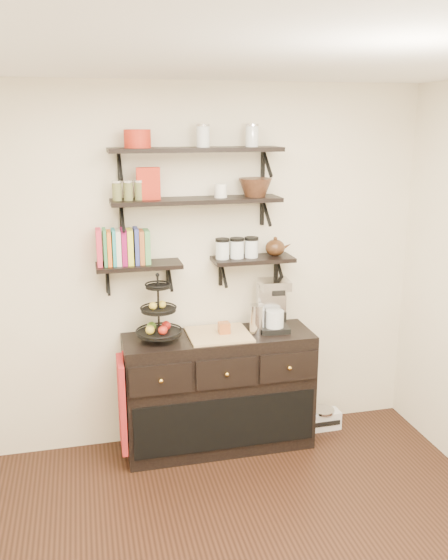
% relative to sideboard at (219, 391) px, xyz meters
% --- Properties ---
extents(ceiling, '(3.50, 3.50, 0.02)m').
position_rel_sideboard_xyz_m(ceiling, '(-0.13, -1.51, 2.25)').
color(ceiling, white).
rests_on(ceiling, back_wall).
extents(back_wall, '(3.50, 0.02, 2.70)m').
position_rel_sideboard_xyz_m(back_wall, '(-0.13, 0.24, 0.90)').
color(back_wall, white).
rests_on(back_wall, ground).
extents(shelf_top, '(1.20, 0.27, 0.23)m').
position_rel_sideboard_xyz_m(shelf_top, '(-0.13, 0.10, 1.78)').
color(shelf_top, black).
rests_on(shelf_top, back_wall).
extents(shelf_mid, '(1.20, 0.27, 0.23)m').
position_rel_sideboard_xyz_m(shelf_mid, '(-0.13, 0.10, 1.43)').
color(shelf_mid, black).
rests_on(shelf_mid, back_wall).
extents(shelf_low_left, '(0.60, 0.25, 0.23)m').
position_rel_sideboard_xyz_m(shelf_low_left, '(-0.55, 0.12, 0.98)').
color(shelf_low_left, black).
rests_on(shelf_low_left, back_wall).
extents(shelf_low_right, '(0.60, 0.25, 0.23)m').
position_rel_sideboard_xyz_m(shelf_low_right, '(0.29, 0.12, 0.98)').
color(shelf_low_right, black).
rests_on(shelf_low_right, back_wall).
extents(cookbooks, '(0.36, 0.15, 0.26)m').
position_rel_sideboard_xyz_m(cookbooks, '(-0.64, 0.12, 1.11)').
color(cookbooks, '#CA2C45').
rests_on(cookbooks, shelf_low_left).
extents(glass_canisters, '(0.32, 0.10, 0.13)m').
position_rel_sideboard_xyz_m(glass_canisters, '(0.17, 0.12, 1.06)').
color(glass_canisters, silver).
rests_on(glass_canisters, shelf_low_right).
extents(sideboard, '(1.40, 0.50, 0.92)m').
position_rel_sideboard_xyz_m(sideboard, '(0.00, 0.00, 0.00)').
color(sideboard, black).
rests_on(sideboard, floor).
extents(fruit_stand, '(0.32, 0.32, 0.48)m').
position_rel_sideboard_xyz_m(fruit_stand, '(-0.44, 0.00, 0.61)').
color(fruit_stand, black).
rests_on(fruit_stand, sideboard).
extents(candle, '(0.08, 0.08, 0.08)m').
position_rel_sideboard_xyz_m(candle, '(0.04, 0.00, 0.50)').
color(candle, '#A45325').
rests_on(candle, sideboard).
extents(coffee_maker, '(0.23, 0.22, 0.40)m').
position_rel_sideboard_xyz_m(coffee_maker, '(0.42, 0.03, 0.64)').
color(coffee_maker, black).
rests_on(coffee_maker, sideboard).
extents(thermal_carafe, '(0.11, 0.11, 0.22)m').
position_rel_sideboard_xyz_m(thermal_carafe, '(0.29, -0.02, 0.56)').
color(thermal_carafe, silver).
rests_on(thermal_carafe, sideboard).
extents(apron, '(0.04, 0.29, 0.67)m').
position_rel_sideboard_xyz_m(apron, '(-0.73, -0.10, 0.03)').
color(apron, maroon).
rests_on(apron, sideboard).
extents(radio, '(0.28, 0.19, 0.17)m').
position_rel_sideboard_xyz_m(radio, '(0.88, 0.05, -0.37)').
color(radio, silver).
rests_on(radio, floor).
extents(recipe_box, '(0.16, 0.07, 0.22)m').
position_rel_sideboard_xyz_m(recipe_box, '(-0.47, 0.10, 1.56)').
color(recipe_box, '#AA2313').
rests_on(recipe_box, shelf_mid).
extents(walnut_bowl, '(0.24, 0.24, 0.13)m').
position_rel_sideboard_xyz_m(walnut_bowl, '(0.29, 0.10, 1.51)').
color(walnut_bowl, black).
rests_on(walnut_bowl, shelf_mid).
extents(ramekins, '(0.09, 0.09, 0.10)m').
position_rel_sideboard_xyz_m(ramekins, '(0.04, 0.10, 1.50)').
color(ramekins, white).
rests_on(ramekins, shelf_mid).
extents(teapot, '(0.21, 0.17, 0.15)m').
position_rel_sideboard_xyz_m(teapot, '(0.46, 0.12, 1.07)').
color(teapot, '#382010').
rests_on(teapot, shelf_low_right).
extents(red_pot, '(0.18, 0.18, 0.12)m').
position_rel_sideboard_xyz_m(red_pot, '(-0.53, 0.10, 1.86)').
color(red_pot, '#AA2313').
rests_on(red_pot, shelf_top).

